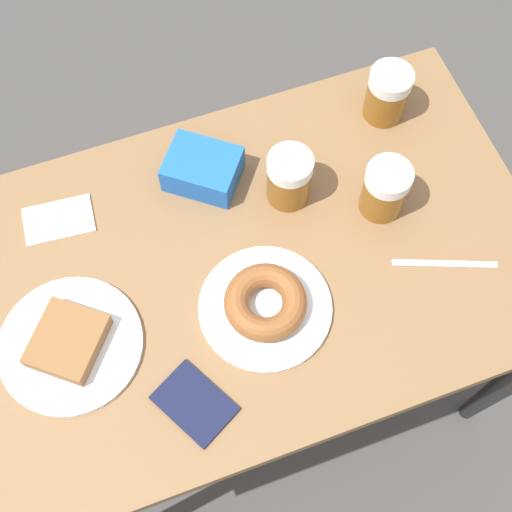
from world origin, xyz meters
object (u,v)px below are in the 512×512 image
plate_with_cake (69,343)px  blue_pouch (203,169)px  napkin_folded (59,220)px  beer_mug_center (385,189)px  plate_with_donut (265,304)px  beer_mug_left (289,178)px  beer_mug_right (387,94)px  fork (445,264)px  passport_near_edge (194,403)px

plate_with_cake → blue_pouch: (0.24, -0.32, 0.02)m
napkin_folded → blue_pouch: 0.28m
napkin_folded → beer_mug_center: bearing=-106.8°
plate_with_donut → blue_pouch: bearing=3.5°
beer_mug_left → blue_pouch: beer_mug_left is taller
beer_mug_right → plate_with_cake: bearing=110.6°
plate_with_donut → fork: (-0.03, -0.33, -0.02)m
fork → passport_near_edge: size_ratio=1.19×
beer_mug_left → blue_pouch: bearing=57.6°
passport_near_edge → blue_pouch: size_ratio=0.91×
plate_with_donut → passport_near_edge: bearing=125.0°
passport_near_edge → beer_mug_center: bearing=-61.7°
beer_mug_left → beer_mug_right: (0.11, -0.25, 0.00)m
beer_mug_center → napkin_folded: (0.17, 0.57, -0.06)m
plate_with_cake → beer_mug_left: size_ratio=2.16×
beer_mug_center → passport_near_edge: (-0.24, 0.44, -0.05)m
fork → passport_near_edge: (-0.09, 0.50, 0.00)m
beer_mug_right → blue_pouch: bearing=93.4°
plate_with_donut → blue_pouch: 0.29m
plate_with_cake → fork: size_ratio=1.37×
plate_with_cake → plate_with_donut: bearing=-98.5°
beer_mug_left → napkin_folded: (0.09, 0.42, -0.06)m
beer_mug_center → fork: beer_mug_center is taller
fork → blue_pouch: (0.32, 0.35, 0.03)m
beer_mug_left → beer_mug_center: same height
beer_mug_center → blue_pouch: beer_mug_center is taller
plate_with_cake → fork: (-0.08, -0.67, -0.01)m
beer_mug_left → fork: 0.32m
napkin_folded → passport_near_edge: 0.43m
beer_mug_left → beer_mug_center: 0.17m
beer_mug_center → fork: size_ratio=0.63×
passport_near_edge → plate_with_donut: bearing=-55.0°
plate_with_donut → fork: bearing=-95.2°
napkin_folded → passport_near_edge: size_ratio=0.88×
plate_with_donut → napkin_folded: size_ratio=1.75×
plate_with_cake → beer_mug_center: bearing=-83.4°
beer_mug_right → napkin_folded: (-0.02, 0.67, -0.06)m
napkin_folded → plate_with_cake: bearing=171.5°
fork → plate_with_cake: bearing=83.2°
plate_with_cake → fork: bearing=-96.8°
beer_mug_left → passport_near_edge: (-0.32, 0.29, -0.05)m
passport_near_edge → plate_with_cake: bearing=45.1°
napkin_folded → fork: (-0.32, -0.63, -0.00)m
plate_with_donut → napkin_folded: (0.29, 0.30, -0.02)m
fork → beer_mug_right: bearing=-5.5°
plate_with_cake → passport_near_edge: size_ratio=1.63×
plate_with_cake → beer_mug_center: beer_mug_center is taller
beer_mug_left → passport_near_edge: size_ratio=0.75×
beer_mug_center → blue_pouch: bearing=59.9°
beer_mug_left → passport_near_edge: beer_mug_left is taller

